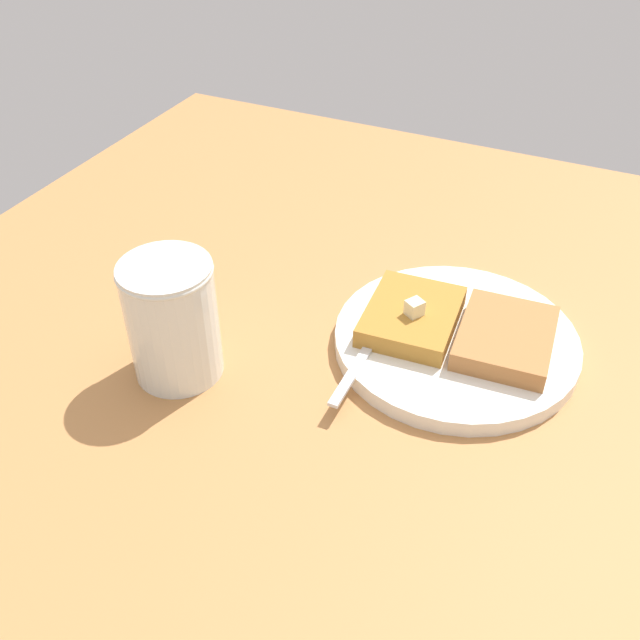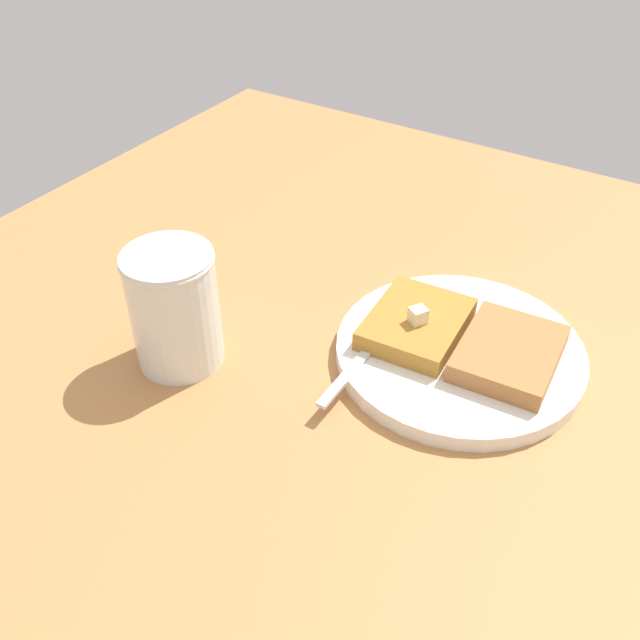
{
  "view_description": "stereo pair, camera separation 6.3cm",
  "coord_description": "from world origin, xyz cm",
  "views": [
    {
      "loc": [
        10.95,
        -39.59,
        46.88
      ],
      "look_at": [
        -9.86,
        5.23,
        7.39
      ],
      "focal_mm": 40.0,
      "sensor_mm": 36.0,
      "label": 1
    },
    {
      "loc": [
        16.49,
        -36.57,
        46.88
      ],
      "look_at": [
        -9.86,
        5.23,
        7.39
      ],
      "focal_mm": 40.0,
      "sensor_mm": 36.0,
      "label": 2
    }
  ],
  "objects": [
    {
      "name": "table_surface",
      "position": [
        0.0,
        0.0,
        1.45
      ],
      "size": [
        112.18,
        112.18,
        2.89
      ],
      "primitive_type": "cube",
      "color": "#B17742",
      "rests_on": "ground"
    },
    {
      "name": "toast_slice_left",
      "position": [
        -3.32,
        11.64,
        5.41
      ],
      "size": [
        8.91,
        10.85,
        1.92
      ],
      "primitive_type": "cube",
      "rotation": [
        0.0,
        0.0,
        0.07
      ],
      "color": "#AC752C",
      "rests_on": "plate"
    },
    {
      "name": "butter_pat_primary",
      "position": [
        -2.91,
        10.83,
        7.11
      ],
      "size": [
        1.92,
        1.97,
        1.49
      ],
      "primitive_type": "cube",
      "rotation": [
        0.0,
        0.0,
        1.02
      ],
      "color": "beige",
      "rests_on": "toast_slice_left"
    },
    {
      "name": "syrup_jar",
      "position": [
        -20.77,
        -1.48,
        8.33
      ],
      "size": [
        8.09,
        8.09,
        11.31
      ],
      "color": "#39150A",
      "rests_on": "table_surface"
    },
    {
      "name": "toast_slice_middle",
      "position": [
        5.43,
        12.25,
        5.41
      ],
      "size": [
        8.91,
        10.85,
        1.92
      ],
      "primitive_type": "cube",
      "rotation": [
        0.0,
        0.0,
        0.07
      ],
      "color": "#A96C39",
      "rests_on": "plate"
    },
    {
      "name": "fork",
      "position": [
        -5.65,
        7.53,
        4.63
      ],
      "size": [
        2.21,
        16.01,
        0.36
      ],
      "color": "silver",
      "rests_on": "plate"
    },
    {
      "name": "plate",
      "position": [
        1.06,
        11.94,
        3.8
      ],
      "size": [
        22.68,
        22.68,
        1.55
      ],
      "color": "white",
      "rests_on": "table_surface"
    }
  ]
}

